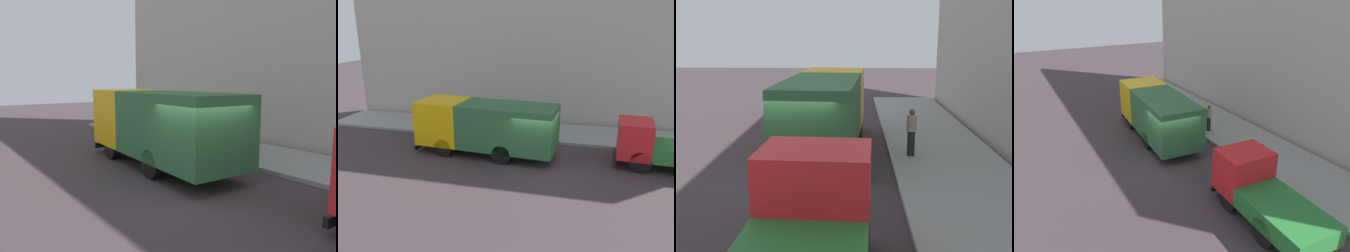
# 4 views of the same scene
# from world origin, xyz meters

# --- Properties ---
(ground) EXTENTS (80.00, 80.00, 0.00)m
(ground) POSITION_xyz_m (0.00, 0.00, 0.00)
(ground) COLOR #3C3136
(sidewalk) EXTENTS (3.81, 30.00, 0.16)m
(sidewalk) POSITION_xyz_m (4.90, 0.00, 0.08)
(sidewalk) COLOR #949691
(sidewalk) RESTS_ON ground
(building_facade) EXTENTS (0.50, 30.00, 11.95)m
(building_facade) POSITION_xyz_m (7.31, 0.00, 5.98)
(building_facade) COLOR #BBB0A7
(building_facade) RESTS_ON ground
(large_utility_truck) EXTENTS (2.94, 7.68, 2.81)m
(large_utility_truck) POSITION_xyz_m (0.69, 2.95, 1.61)
(large_utility_truck) COLOR #F4B70A
(large_utility_truck) RESTS_ON ground
(small_flatbed_truck) EXTENTS (2.29, 5.15, 2.29)m
(small_flatbed_truck) POSITION_xyz_m (0.98, -5.73, 1.09)
(small_flatbed_truck) COLOR red
(small_flatbed_truck) RESTS_ON ground
(pedestrian_walking) EXTENTS (0.49, 0.49, 1.65)m
(pedestrian_walking) POSITION_xyz_m (3.71, 1.93, 1.03)
(pedestrian_walking) COLOR #192827
(pedestrian_walking) RESTS_ON sidewalk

